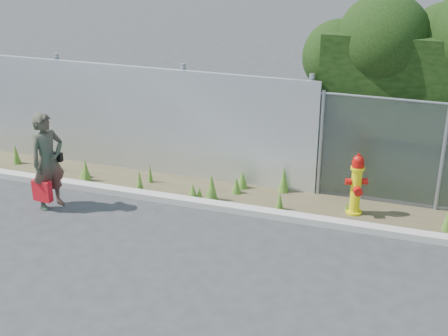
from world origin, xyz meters
The scene contains 8 objects.
ground centered at (0.00, 0.00, 0.00)m, with size 80.00×80.00×0.00m, color #313133.
curb centered at (0.00, 1.80, 0.06)m, with size 16.00×0.22×0.12m, color #B0A89E.
weed_strip centered at (0.08, 2.35, 0.13)m, with size 16.00×1.27×0.54m.
corrugated_fence centered at (-3.25, 3.01, 1.10)m, with size 8.50×0.21×2.30m.
fire_hydrant centered at (1.82, 2.38, 0.56)m, with size 0.39×0.35×1.16m.
woman centered at (-3.47, 0.96, 0.89)m, with size 0.65×0.43×1.78m, color #0E5E40.
red_tote_bag centered at (-3.53, 0.79, 0.37)m, with size 0.35×0.13×0.46m.
black_shoulder_bag centered at (-3.37, 1.11, 0.93)m, with size 0.21×0.09×0.16m.
Camera 1 is at (2.77, -7.80, 5.08)m, focal length 50.00 mm.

